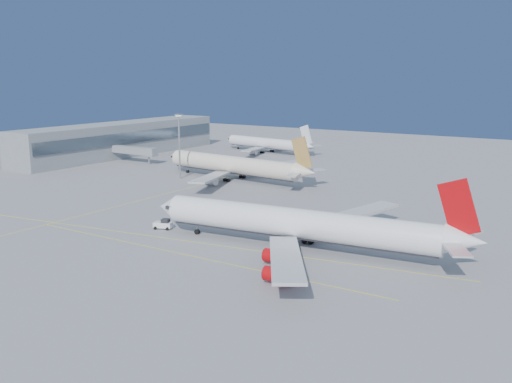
# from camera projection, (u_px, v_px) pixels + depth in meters

# --- Properties ---
(ground) EXTENTS (500.00, 500.00, 0.00)m
(ground) POSITION_uv_depth(u_px,v_px,m) (209.00, 236.00, 131.69)
(ground) COLOR slate
(ground) RESTS_ON ground
(terminal) EXTENTS (18.40, 110.00, 15.00)m
(terminal) POSITION_uv_depth(u_px,v_px,m) (121.00, 139.00, 261.08)
(terminal) COLOR gray
(terminal) RESTS_ON ground
(jet_bridge) EXTENTS (23.60, 3.60, 6.90)m
(jet_bridge) POSITION_uv_depth(u_px,v_px,m) (136.00, 151.00, 239.28)
(jet_bridge) COLOR gray
(jet_bridge) RESTS_ON ground
(taxiway_lines) EXTENTS (118.86, 140.00, 0.02)m
(taxiway_lines) POSITION_uv_depth(u_px,v_px,m) (178.00, 221.00, 144.71)
(taxiway_lines) COLOR yellow
(taxiway_lines) RESTS_ON ground
(airliner_virgin) EXTENTS (73.30, 65.51, 18.08)m
(airliner_virgin) POSITION_uv_depth(u_px,v_px,m) (303.00, 225.00, 120.05)
(airliner_virgin) COLOR white
(airliner_virgin) RESTS_ON ground
(airliner_etihad) EXTENTS (67.00, 61.57, 17.48)m
(airliner_etihad) POSITION_uv_depth(u_px,v_px,m) (235.00, 165.00, 199.87)
(airliner_etihad) COLOR beige
(airliner_etihad) RESTS_ON ground
(airliner_third) EXTENTS (54.34, 49.61, 14.60)m
(airliner_third) POSITION_uv_depth(u_px,v_px,m) (268.00, 143.00, 270.96)
(airliner_third) COLOR white
(airliner_third) RESTS_ON ground
(pushback_tug) EXTENTS (4.89, 3.83, 2.48)m
(pushback_tug) POSITION_uv_depth(u_px,v_px,m) (164.00, 224.00, 137.20)
(pushback_tug) COLOR white
(pushback_tug) RESTS_ON ground
(light_mast) EXTENTS (1.98, 1.98, 22.95)m
(light_mast) POSITION_uv_depth(u_px,v_px,m) (179.00, 141.00, 201.29)
(light_mast) COLOR gray
(light_mast) RESTS_ON ground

